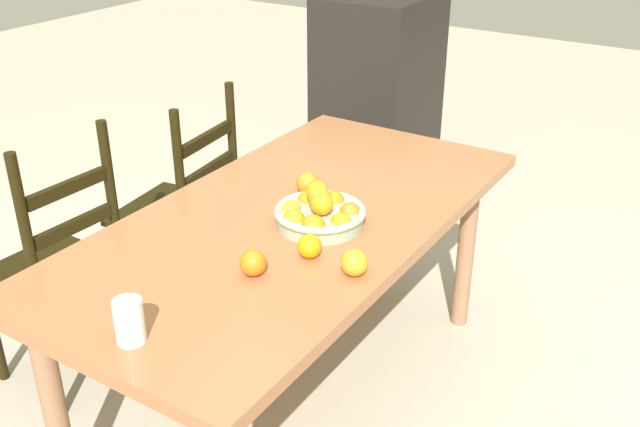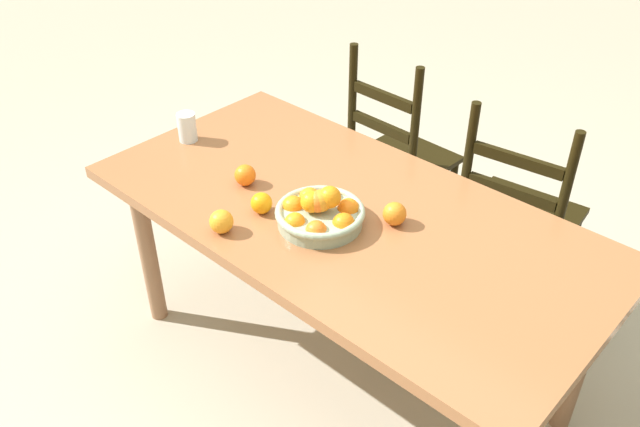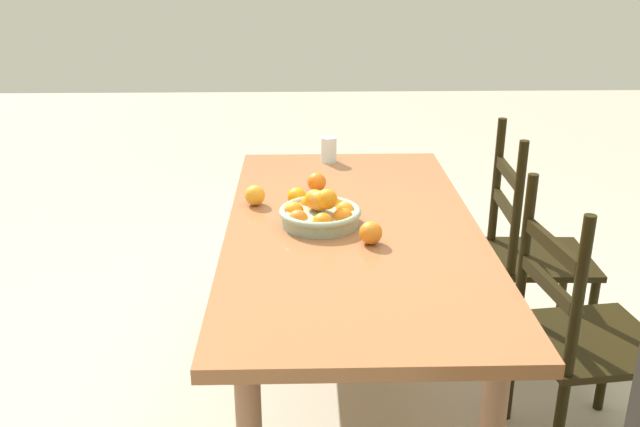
{
  "view_description": "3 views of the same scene",
  "coord_description": "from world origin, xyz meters",
  "views": [
    {
      "loc": [
        -1.72,
        -1.2,
        1.8
      ],
      "look_at": [
        -0.01,
        -0.11,
        0.78
      ],
      "focal_mm": 41.14,
      "sensor_mm": 36.0,
      "label": 1
    },
    {
      "loc": [
        1.15,
        -1.38,
        2.0
      ],
      "look_at": [
        -0.01,
        -0.11,
        0.78
      ],
      "focal_mm": 37.33,
      "sensor_mm": 36.0,
      "label": 2
    },
    {
      "loc": [
        2.26,
        -0.17,
        1.67
      ],
      "look_at": [
        -0.01,
        -0.11,
        0.78
      ],
      "focal_mm": 39.33,
      "sensor_mm": 36.0,
      "label": 3
    }
  ],
  "objects": [
    {
      "name": "drinking_glass",
      "position": [
        -0.76,
        -0.06,
        0.8
      ],
      "size": [
        0.07,
        0.07,
        0.11
      ],
      "primitive_type": "cylinder",
      "color": "silver",
      "rests_on": "dining_table"
    },
    {
      "name": "dining_table",
      "position": [
        0.0,
        0.0,
        0.66
      ],
      "size": [
        1.75,
        0.88,
        0.74
      ],
      "color": "#985F39",
      "rests_on": "ground"
    },
    {
      "name": "orange_loose_2",
      "position": [
        -0.36,
        -0.12,
        0.78
      ],
      "size": [
        0.07,
        0.07,
        0.07
      ],
      "primitive_type": "sphere",
      "color": "orange",
      "rests_on": "dining_table"
    },
    {
      "name": "ground_plane",
      "position": [
        0.0,
        0.0,
        0.0
      ],
      "size": [
        12.0,
        12.0,
        0.0
      ],
      "primitive_type": "plane",
      "color": "#AEA590"
    },
    {
      "name": "orange_loose_0",
      "position": [
        -0.2,
        -0.2,
        0.78
      ],
      "size": [
        0.07,
        0.07,
        0.07
      ],
      "primitive_type": "sphere",
      "color": "orange",
      "rests_on": "dining_table"
    },
    {
      "name": "chair_by_cabinet",
      "position": [
        0.27,
        0.74,
        0.44
      ],
      "size": [
        0.47,
        0.47,
        0.96
      ],
      "rotation": [
        0.0,
        0.0,
        3.26
      ],
      "color": "black",
      "rests_on": "ground"
    },
    {
      "name": "fruit_bowl",
      "position": [
        -0.01,
        -0.11,
        0.79
      ],
      "size": [
        0.29,
        0.29,
        0.14
      ],
      "color": "#96A88E",
      "rests_on": "dining_table"
    },
    {
      "name": "orange_loose_3",
      "position": [
        0.16,
        0.05,
        0.78
      ],
      "size": [
        0.08,
        0.08,
        0.08
      ],
      "primitive_type": "sphere",
      "color": "orange",
      "rests_on": "dining_table"
    },
    {
      "name": "chair_near_window",
      "position": [
        -0.35,
        0.77,
        0.45
      ],
      "size": [
        0.41,
        0.41,
        0.99
      ],
      "rotation": [
        0.0,
        0.0,
        3.11
      ],
      "color": "black",
      "rests_on": "ground"
    },
    {
      "name": "orange_loose_1",
      "position": [
        -0.21,
        -0.35,
        0.78
      ],
      "size": [
        0.08,
        0.08,
        0.08
      ],
      "primitive_type": "sphere",
      "color": "orange",
      "rests_on": "dining_table"
    }
  ]
}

